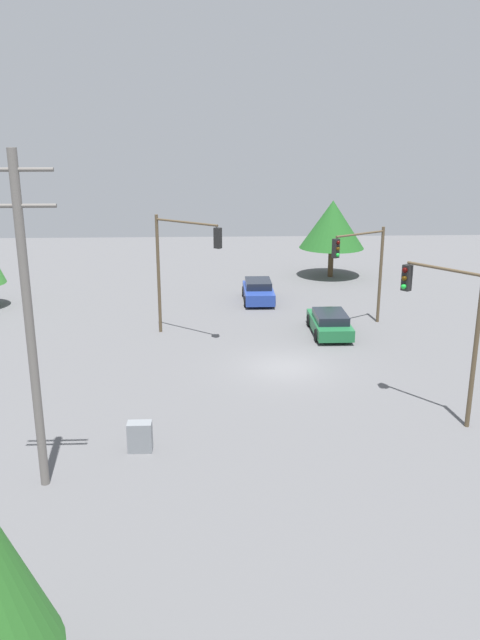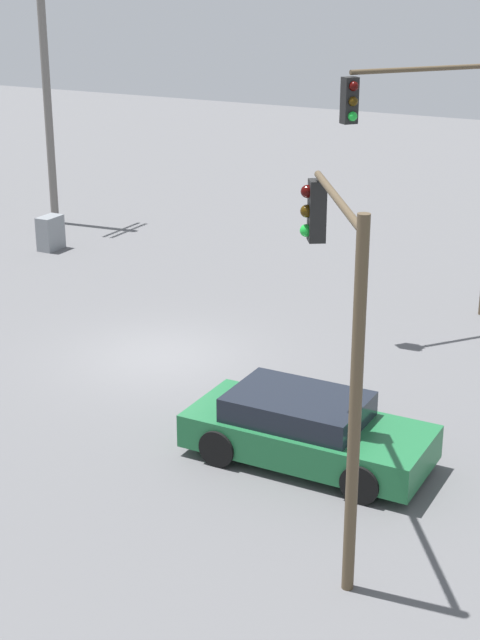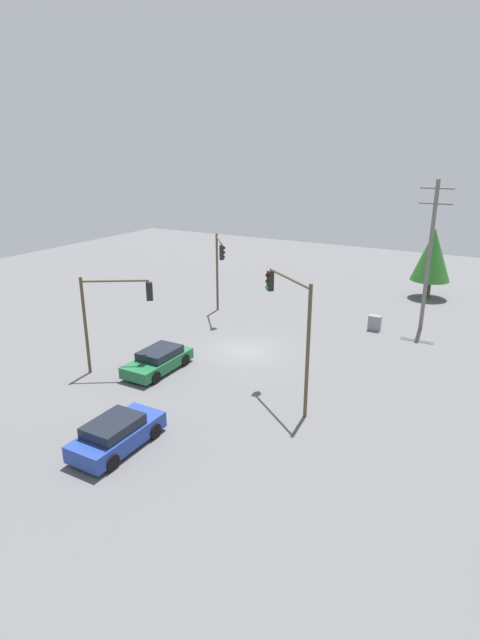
{
  "view_description": "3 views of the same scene",
  "coord_description": "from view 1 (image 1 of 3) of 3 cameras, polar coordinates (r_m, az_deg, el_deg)",
  "views": [
    {
      "loc": [
        -3.39,
        -28.22,
        10.9
      ],
      "look_at": [
        -2.15,
        1.1,
        2.09
      ],
      "focal_mm": 35.0,
      "sensor_mm": 36.0,
      "label": 1
    },
    {
      "loc": [
        18.07,
        11.74,
        8.79
      ],
      "look_at": [
        -0.57,
        1.82,
        1.04
      ],
      "focal_mm": 55.0,
      "sensor_mm": 36.0,
      "label": 2
    },
    {
      "loc": [
        -14.32,
        26.24,
        12.28
      ],
      "look_at": [
        0.15,
        0.61,
        2.29
      ],
      "focal_mm": 28.0,
      "sensor_mm": 36.0,
      "label": 3
    }
  ],
  "objects": [
    {
      "name": "sedan_blue",
      "position": [
        42.06,
        1.68,
        2.66
      ],
      "size": [
        2.03,
        4.39,
        1.42
      ],
      "rotation": [
        0.0,
        0.0,
        3.14
      ],
      "color": "#233D93",
      "rests_on": "ground_plane"
    },
    {
      "name": "traffic_signal_cross",
      "position": [
        33.75,
        -5.44,
        5.86
      ],
      "size": [
        3.62,
        2.97,
        6.68
      ],
      "rotation": [
        0.0,
        0.0,
        -0.68
      ],
      "color": "brown",
      "rests_on": "ground_plane"
    },
    {
      "name": "utility_pole_tall",
      "position": [
        19.67,
        -18.74,
        0.04
      ],
      "size": [
        2.2,
        0.28,
        10.53
      ],
      "color": "slate",
      "rests_on": "ground_plane"
    },
    {
      "name": "sedan_green",
      "position": [
        35.51,
        8.19,
        -0.26
      ],
      "size": [
        2.06,
        4.53,
        1.3
      ],
      "color": "#1E6638",
      "rests_on": "ground_plane"
    },
    {
      "name": "tree_far",
      "position": [
        49.34,
        8.44,
        8.63
      ],
      "size": [
        5.04,
        5.04,
        5.97
      ],
      "color": "#4C3823",
      "rests_on": "ground_plane"
    },
    {
      "name": "ground_plane",
      "position": [
        30.44,
        4.14,
        -4.32
      ],
      "size": [
        80.0,
        80.0,
        0.0
      ],
      "primitive_type": "plane",
      "color": "#5B5B5E"
    },
    {
      "name": "electrical_cabinet",
      "position": [
        22.83,
        -9.14,
        -10.49
      ],
      "size": [
        0.86,
        0.52,
        1.1
      ],
      "primitive_type": "cube",
      "color": "gray",
      "rests_on": "ground_plane"
    },
    {
      "name": "traffic_signal_main",
      "position": [
        25.19,
        18.36,
        0.49
      ],
      "size": [
        2.33,
        2.85,
        6.22
      ],
      "rotation": [
        0.0,
        0.0,
        2.24
      ],
      "color": "brown",
      "rests_on": "ground_plane"
    },
    {
      "name": "traffic_signal_aux",
      "position": [
        36.39,
        11.14,
        5.38
      ],
      "size": [
        3.43,
        2.36,
        5.73
      ],
      "rotation": [
        0.0,
        0.0,
        3.71
      ],
      "color": "brown",
      "rests_on": "ground_plane"
    }
  ]
}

